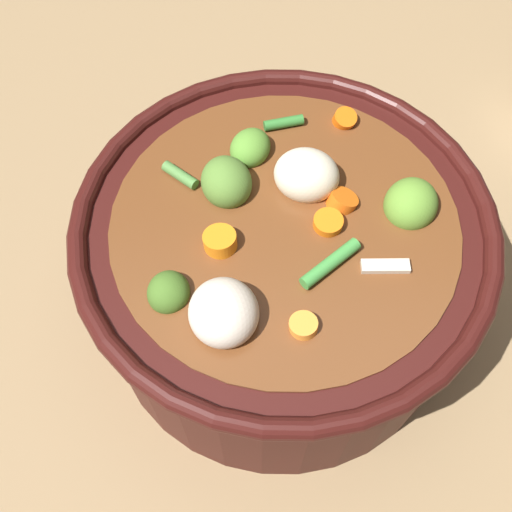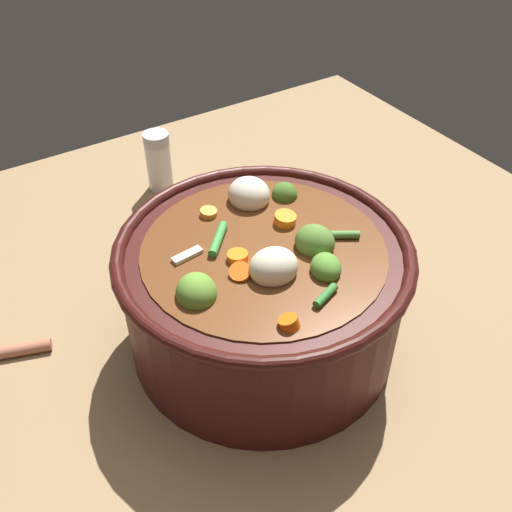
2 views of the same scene
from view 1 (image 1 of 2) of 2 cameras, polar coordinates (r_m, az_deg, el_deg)
ground_plane at (r=0.57m, az=2.16°, el=-4.63°), size 1.10×1.10×0.00m
cooking_pot at (r=0.50m, az=2.44°, el=-0.75°), size 0.32×0.32×0.17m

